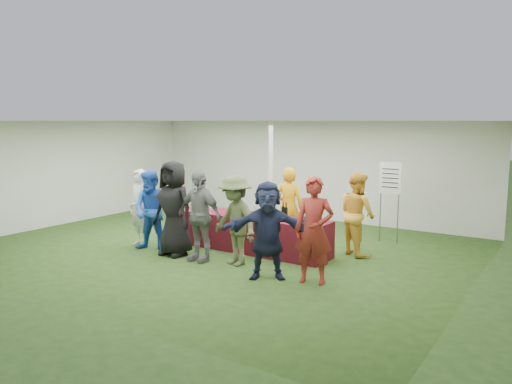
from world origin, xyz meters
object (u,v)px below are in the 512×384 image
Objects in this scene: staff_pourer at (289,208)px; customer_5 at (268,230)px; customer_3 at (199,216)px; customer_1 at (152,211)px; customer_6 at (314,230)px; customer_2 at (174,208)px; dump_bucket at (309,220)px; customer_4 at (235,220)px; wine_list_sign at (390,184)px; customer_0 at (140,208)px; serving_table at (248,232)px; staff_back at (357,214)px.

staff_pourer is 1.03× the size of customer_5.
customer_3 is at bearing 141.84° from customer_5.
customer_1 is 0.94× the size of customer_6.
customer_2 is 2.39m from customer_5.
customer_1 is at bearing -164.16° from dump_bucket.
customer_4 is at bearing -12.20° from customer_1.
customer_0 is (-4.41, -3.26, -0.48)m from wine_list_sign.
staff_pourer is at bearing 42.13° from customer_0.
serving_table is at bearing 29.35° from staff_pourer.
customer_4 reaches higher than customer_0.
serving_table is 2.13× the size of staff_back.
customer_5 is at bearing 106.49° from staff_back.
staff_pourer is 0.98× the size of customer_3.
wine_list_sign reaches higher than customer_4.
staff_back is (0.50, 1.13, 0.01)m from dump_bucket.
customer_1 is (-3.19, -0.90, 0.01)m from dump_bucket.
serving_table is at bearing 171.86° from dump_bucket.
staff_back is 0.95× the size of customer_3.
serving_table is at bearing 19.43° from customer_1.
customer_5 is (-0.70, -2.29, -0.00)m from staff_back.
customer_6 is (3.77, -0.05, 0.05)m from customer_1.
customer_3 reaches higher than staff_back.
customer_0 is 2.56m from customer_4.
customer_5 is (-0.20, -1.16, 0.01)m from dump_bucket.
customer_2 is at bearing -16.04° from customer_1.
customer_6 reaches higher than customer_0.
staff_pourer is 2.05m from customer_3.
customer_1 is 3.77m from customer_6.
dump_bucket is 1.24m from staff_back.
customer_3 is 1.69m from customer_5.
staff_pourer is at bearing 99.70° from customer_4.
dump_bucket is 2.73m from customer_2.
customer_5 is at bearing -3.96° from customer_4.
customer_3 reaches higher than customer_4.
staff_back is (-0.21, -1.35, -0.47)m from wine_list_sign.
customer_4 reaches higher than customer_5.
customer_0 is at bearing 58.04° from staff_back.
customer_0 is at bearing 175.04° from customer_2.
dump_bucket is 0.13× the size of customer_4.
customer_2 is (-1.64, -1.78, 0.09)m from staff_pourer.
customer_4 is (-1.64, -1.94, 0.01)m from staff_back.
customer_6 is (1.51, -1.81, 0.03)m from staff_pourer.
customer_3 is 0.98× the size of customer_6.
dump_bucket is at bearing -8.14° from serving_table.
customer_6 reaches higher than serving_table.
staff_back is at bearing 14.04° from customer_1.
customer_2 is 1.06× the size of customer_6.
staff_pourer is at bearing 64.19° from customer_3.
customer_6 reaches higher than staff_back.
wine_list_sign is at bearing 48.12° from customer_2.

